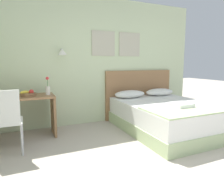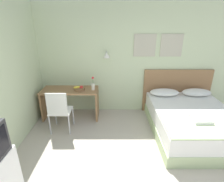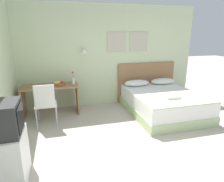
# 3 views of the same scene
# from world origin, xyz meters

# --- Properties ---
(wall_back) EXTENTS (5.21, 0.31, 2.65)m
(wall_back) POSITION_xyz_m (0.01, 2.82, 1.33)
(wall_back) COLOR beige
(wall_back) RESTS_ON ground_plane
(bed) EXTENTS (1.59, 2.02, 0.54)m
(bed) POSITION_xyz_m (1.24, 1.72, 0.27)
(bed) COLOR #B2C693
(bed) RESTS_ON ground_plane
(headboard) EXTENTS (1.71, 0.06, 1.12)m
(headboard) POSITION_xyz_m (1.24, 2.76, 0.56)
(headboard) COLOR #8E6642
(headboard) RESTS_ON ground_plane
(pillow_left) EXTENTS (0.70, 0.37, 0.16)m
(pillow_left) POSITION_xyz_m (0.85, 2.49, 0.62)
(pillow_left) COLOR white
(pillow_left) RESTS_ON bed
(pillow_right) EXTENTS (0.70, 0.37, 0.16)m
(pillow_right) POSITION_xyz_m (1.64, 2.49, 0.62)
(pillow_right) COLOR white
(pillow_right) RESTS_ON bed
(throw_blanket) EXTENTS (1.55, 0.81, 0.02)m
(throw_blanket) POSITION_xyz_m (1.24, 1.13, 0.55)
(throw_blanket) COLOR #B2C693
(throw_blanket) RESTS_ON bed
(folded_towel_near_foot) EXTENTS (0.31, 0.31, 0.06)m
(folded_towel_near_foot) POSITION_xyz_m (1.17, 1.27, 0.59)
(folded_towel_near_foot) COLOR white
(folded_towel_near_foot) RESTS_ON throw_blanket
(desk) EXTENTS (1.32, 0.56, 0.73)m
(desk) POSITION_xyz_m (-1.42, 2.40, 0.52)
(desk) COLOR #8E6642
(desk) RESTS_ON ground_plane
(desk_chair) EXTENTS (0.44, 0.44, 0.93)m
(desk_chair) POSITION_xyz_m (-1.51, 1.75, 0.55)
(desk_chair) COLOR white
(desk_chair) RESTS_ON ground_plane
(fruit_bowl) EXTENTS (0.26, 0.26, 0.11)m
(fruit_bowl) POSITION_xyz_m (-1.19, 2.36, 0.77)
(fruit_bowl) COLOR brown
(fruit_bowl) RESTS_ON desk
(flower_vase) EXTENTS (0.08, 0.08, 0.32)m
(flower_vase) POSITION_xyz_m (-0.86, 2.37, 0.84)
(flower_vase) COLOR silver
(flower_vase) RESTS_ON desk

